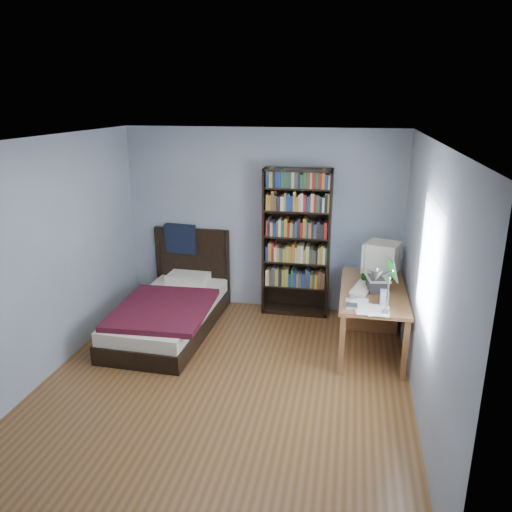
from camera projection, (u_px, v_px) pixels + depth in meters
name	position (u px, v px, depth m)	size (l,w,h in m)	color
room	(226.00, 270.00, 4.88)	(4.20, 4.24, 2.50)	brown
desk	(371.00, 300.00, 6.31)	(0.75, 1.54, 0.73)	brown
crt_monitor	(381.00, 257.00, 6.16)	(0.49, 0.46, 0.45)	beige
laptop	(379.00, 282.00, 5.73)	(0.37, 0.36, 0.39)	#2D2D30
desk_lamp	(378.00, 279.00, 4.66)	(0.24, 0.54, 0.63)	#99999E
keyboard	(362.00, 288.00, 5.80)	(0.19, 0.48, 0.03)	beige
speaker	(384.00, 298.00, 5.33)	(0.09, 0.09, 0.17)	#949496
soda_can	(365.00, 277.00, 6.00)	(0.07, 0.07, 0.13)	#083C0D
mouse	(373.00, 280.00, 6.06)	(0.07, 0.12, 0.04)	silver
phone_silver	(353.00, 297.00, 5.54)	(0.06, 0.11, 0.02)	silver
phone_grey	(348.00, 301.00, 5.46)	(0.05, 0.10, 0.02)	#949496
external_drive	(352.00, 306.00, 5.31)	(0.12, 0.12, 0.03)	#949496
bookshelf	(296.00, 243.00, 6.69)	(0.90, 0.30, 2.00)	black
bed	(171.00, 309.00, 6.43)	(1.15, 2.13, 1.16)	black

